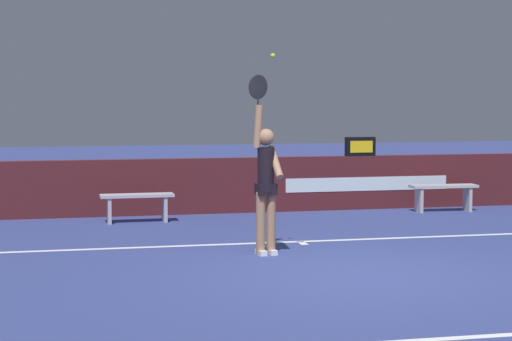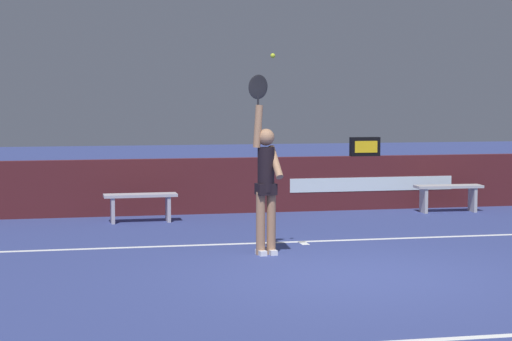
{
  "view_description": "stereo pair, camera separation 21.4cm",
  "coord_description": "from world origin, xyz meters",
  "px_view_note": "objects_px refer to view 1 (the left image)",
  "views": [
    {
      "loc": [
        -3.71,
        -10.67,
        2.24
      ],
      "look_at": [
        -0.92,
        1.64,
        1.19
      ],
      "focal_mm": 64.09,
      "sensor_mm": 36.0,
      "label": 1
    },
    {
      "loc": [
        -3.5,
        -10.72,
        2.24
      ],
      "look_at": [
        -0.92,
        1.64,
        1.19
      ],
      "focal_mm": 64.09,
      "sensor_mm": 36.0,
      "label": 2
    }
  ],
  "objects_px": {
    "tennis_player": "(266,180)",
    "courtside_bench_near": "(444,192)",
    "tennis_ball": "(273,56)",
    "courtside_bench_far": "(137,201)",
    "speed_display": "(360,146)"
  },
  "relations": [
    {
      "from": "tennis_player",
      "to": "courtside_bench_near",
      "type": "bearing_deg",
      "value": 40.97
    },
    {
      "from": "tennis_ball",
      "to": "courtside_bench_near",
      "type": "height_order",
      "value": "tennis_ball"
    },
    {
      "from": "tennis_ball",
      "to": "courtside_bench_far",
      "type": "height_order",
      "value": "tennis_ball"
    },
    {
      "from": "speed_display",
      "to": "tennis_ball",
      "type": "height_order",
      "value": "tennis_ball"
    },
    {
      "from": "courtside_bench_far",
      "to": "speed_display",
      "type": "bearing_deg",
      "value": 12.01
    },
    {
      "from": "speed_display",
      "to": "courtside_bench_near",
      "type": "height_order",
      "value": "speed_display"
    },
    {
      "from": "courtside_bench_near",
      "to": "courtside_bench_far",
      "type": "distance_m",
      "value": 5.89
    },
    {
      "from": "courtside_bench_near",
      "to": "tennis_ball",
      "type": "bearing_deg",
      "value": -137.45
    },
    {
      "from": "tennis_ball",
      "to": "courtside_bench_far",
      "type": "bearing_deg",
      "value": 111.81
    },
    {
      "from": "tennis_ball",
      "to": "speed_display",
      "type": "bearing_deg",
      "value": 58.31
    },
    {
      "from": "tennis_player",
      "to": "tennis_ball",
      "type": "relative_size",
      "value": 37.92
    },
    {
      "from": "speed_display",
      "to": "tennis_player",
      "type": "distance_m",
      "value": 5.48
    },
    {
      "from": "tennis_ball",
      "to": "tennis_player",
      "type": "bearing_deg",
      "value": 110.53
    },
    {
      "from": "tennis_player",
      "to": "courtside_bench_far",
      "type": "distance_m",
      "value": 3.98
    },
    {
      "from": "speed_display",
      "to": "tennis_player",
      "type": "relative_size",
      "value": 0.23
    }
  ]
}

